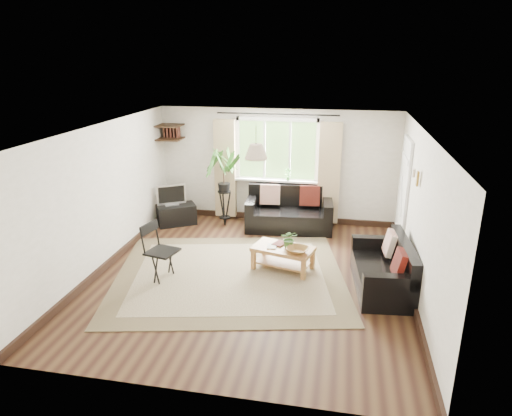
% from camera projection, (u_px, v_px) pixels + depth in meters
% --- Properties ---
extents(floor, '(5.50, 5.50, 0.00)m').
position_uv_depth(floor, '(251.00, 276.00, 7.46)').
color(floor, black).
rests_on(floor, ground).
extents(ceiling, '(5.50, 5.50, 0.00)m').
position_uv_depth(ceiling, '(251.00, 130.00, 6.68)').
color(ceiling, white).
rests_on(ceiling, floor).
extents(wall_back, '(5.00, 0.02, 2.40)m').
position_uv_depth(wall_back, '(277.00, 166.00, 9.63)').
color(wall_back, beige).
rests_on(wall_back, floor).
extents(wall_front, '(5.00, 0.02, 2.40)m').
position_uv_depth(wall_front, '(196.00, 294.00, 4.51)').
color(wall_front, beige).
rests_on(wall_front, floor).
extents(wall_left, '(0.02, 5.50, 2.40)m').
position_uv_depth(wall_left, '(103.00, 198.00, 7.52)').
color(wall_left, beige).
rests_on(wall_left, floor).
extents(wall_right, '(0.02, 5.50, 2.40)m').
position_uv_depth(wall_right, '(420.00, 217.00, 6.62)').
color(wall_right, beige).
rests_on(wall_right, floor).
extents(rug, '(4.26, 3.86, 0.02)m').
position_uv_depth(rug, '(230.00, 275.00, 7.49)').
color(rug, beige).
rests_on(rug, floor).
extents(window, '(2.50, 0.16, 2.16)m').
position_uv_depth(window, '(277.00, 150.00, 9.48)').
color(window, white).
rests_on(window, wall_back).
extents(door, '(0.06, 0.96, 2.06)m').
position_uv_depth(door, '(403.00, 196.00, 8.27)').
color(door, silver).
rests_on(door, wall_right).
extents(corner_shelf, '(0.50, 0.50, 0.34)m').
position_uv_depth(corner_shelf, '(170.00, 132.00, 9.58)').
color(corner_shelf, black).
rests_on(corner_shelf, wall_back).
extents(pendant_lamp, '(0.36, 0.36, 0.54)m').
position_uv_depth(pendant_lamp, '(256.00, 148.00, 7.17)').
color(pendant_lamp, beige).
rests_on(pendant_lamp, ceiling).
extents(wall_sconce, '(0.12, 0.12, 0.28)m').
position_uv_depth(wall_sconce, '(416.00, 176.00, 6.74)').
color(wall_sconce, beige).
rests_on(wall_sconce, wall_right).
extents(sofa_back, '(1.81, 1.01, 0.82)m').
position_uv_depth(sofa_back, '(289.00, 210.00, 9.36)').
color(sofa_back, black).
rests_on(sofa_back, floor).
extents(sofa_right, '(1.63, 0.93, 0.74)m').
position_uv_depth(sofa_right, '(382.00, 266.00, 6.97)').
color(sofa_right, black).
rests_on(sofa_right, floor).
extents(coffee_table, '(1.10, 0.78, 0.40)m').
position_uv_depth(coffee_table, '(283.00, 258.00, 7.64)').
color(coffee_table, brown).
rests_on(coffee_table, floor).
extents(table_plant, '(0.28, 0.24, 0.31)m').
position_uv_depth(table_plant, '(289.00, 239.00, 7.52)').
color(table_plant, '#386327').
rests_on(table_plant, coffee_table).
extents(bowl, '(0.44, 0.44, 0.09)m').
position_uv_depth(bowl, '(298.00, 250.00, 7.36)').
color(bowl, brown).
rests_on(bowl, coffee_table).
extents(book_a, '(0.17, 0.22, 0.02)m').
position_uv_depth(book_a, '(267.00, 246.00, 7.60)').
color(book_a, white).
rests_on(book_a, coffee_table).
extents(book_b, '(0.26, 0.29, 0.02)m').
position_uv_depth(book_b, '(275.00, 242.00, 7.74)').
color(book_b, '#532421').
rests_on(book_b, coffee_table).
extents(tv_stand, '(0.90, 0.79, 0.42)m').
position_uv_depth(tv_stand, '(177.00, 215.00, 9.69)').
color(tv_stand, black).
rests_on(tv_stand, floor).
extents(tv, '(0.62, 0.49, 0.46)m').
position_uv_depth(tv, '(171.00, 194.00, 9.56)').
color(tv, '#A5A5AA').
rests_on(tv, tv_stand).
extents(palm_stand, '(0.66, 0.66, 1.63)m').
position_uv_depth(palm_stand, '(224.00, 188.00, 9.42)').
color(palm_stand, black).
rests_on(palm_stand, floor).
extents(folding_chair, '(0.58, 0.58, 0.93)m').
position_uv_depth(folding_chair, '(162.00, 253.00, 7.22)').
color(folding_chair, black).
rests_on(folding_chair, floor).
extents(sill_plant, '(0.14, 0.10, 0.27)m').
position_uv_depth(sill_plant, '(288.00, 174.00, 9.51)').
color(sill_plant, '#2D6023').
rests_on(sill_plant, window).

